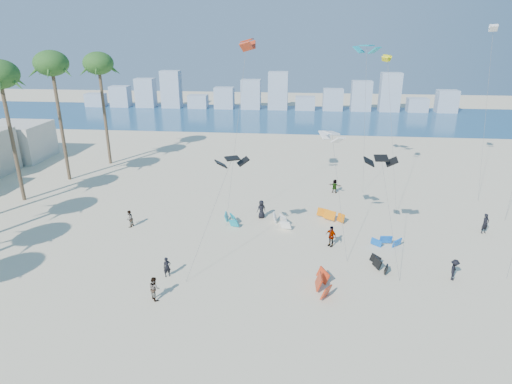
# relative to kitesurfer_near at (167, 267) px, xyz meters

# --- Properties ---
(ground) EXTENTS (220.00, 220.00, 0.00)m
(ground) POSITION_rel_kitesurfer_near_xyz_m (2.96, -9.51, -0.77)
(ground) COLOR beige
(ground) RESTS_ON ground
(ocean) EXTENTS (220.00, 220.00, 0.00)m
(ocean) POSITION_rel_kitesurfer_near_xyz_m (2.96, 62.49, -0.77)
(ocean) COLOR navy
(ocean) RESTS_ON ground
(kitesurfer_near) EXTENTS (0.68, 0.61, 1.55)m
(kitesurfer_near) POSITION_rel_kitesurfer_near_xyz_m (0.00, 0.00, 0.00)
(kitesurfer_near) COLOR black
(kitesurfer_near) RESTS_ON ground
(kitesurfer_mid) EXTENTS (1.02, 1.04, 1.69)m
(kitesurfer_mid) POSITION_rel_kitesurfer_near_xyz_m (-0.01, -2.89, 0.07)
(kitesurfer_mid) COLOR gray
(kitesurfer_mid) RESTS_ON ground
(kitesurfers_far) EXTENTS (33.03, 18.44, 1.88)m
(kitesurfers_far) POSITION_rel_kitesurfer_near_xyz_m (12.02, 9.42, 0.08)
(kitesurfers_far) COLOR black
(kitesurfers_far) RESTS_ON ground
(grounded_kites) EXTENTS (16.06, 14.94, 1.01)m
(grounded_kites) POSITION_rel_kitesurfer_near_xyz_m (11.13, 6.34, -0.33)
(grounded_kites) COLOR #0D8BA1
(grounded_kites) RESTS_ON ground
(flying_kites) EXTENTS (30.76, 26.30, 18.14)m
(flying_kites) POSITION_rel_kitesurfer_near_xyz_m (18.10, 12.34, 11.32)
(flying_kites) COLOR black
(flying_kites) RESTS_ON ground
(distant_skyline) EXTENTS (85.00, 3.00, 8.40)m
(distant_skyline) POSITION_rel_kitesurfer_near_xyz_m (1.77, 72.49, 2.31)
(distant_skyline) COLOR #9EADBF
(distant_skyline) RESTS_ON ground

